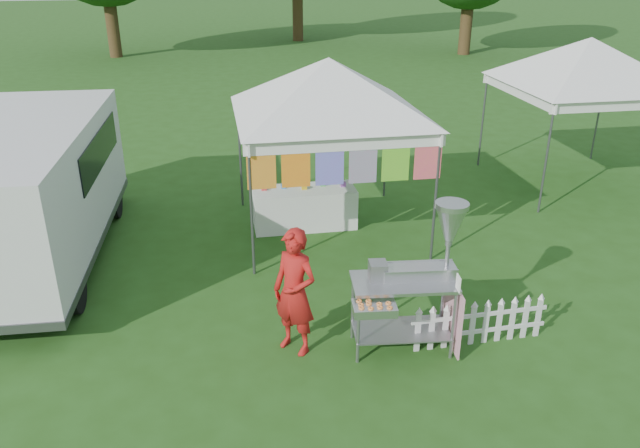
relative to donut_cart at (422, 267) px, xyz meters
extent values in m
plane|color=#234C15|center=(-0.43, 0.21, -1.13)|extent=(120.00, 120.00, 0.00)
cylinder|color=#59595E|center=(-1.85, 2.29, -0.08)|extent=(0.04, 0.04, 2.10)
cylinder|color=#59595E|center=(0.99, 2.29, -0.08)|extent=(0.04, 0.04, 2.10)
cylinder|color=#59595E|center=(-1.85, 5.13, -0.08)|extent=(0.04, 0.04, 2.10)
cylinder|color=#59595E|center=(0.99, 5.13, -0.08)|extent=(0.04, 0.04, 2.10)
cube|color=white|center=(-0.43, 2.29, 0.87)|extent=(3.00, 0.03, 0.22)
cube|color=white|center=(-0.43, 5.13, 0.87)|extent=(3.00, 0.03, 0.22)
pyramid|color=white|center=(-0.43, 3.71, 1.87)|extent=(4.24, 4.24, 0.90)
cylinder|color=#59595E|center=(-0.43, 2.29, 0.95)|extent=(3.00, 0.03, 0.03)
cube|color=red|center=(-1.68, 2.29, 0.60)|extent=(0.42, 0.01, 0.70)
cube|color=red|center=(-1.18, 2.29, 0.60)|extent=(0.42, 0.01, 0.70)
cube|color=purple|center=(-0.68, 2.29, 0.60)|extent=(0.42, 0.01, 0.70)
cube|color=#30B79A|center=(-0.18, 2.29, 0.60)|extent=(0.42, 0.01, 0.70)
cube|color=green|center=(0.32, 2.29, 0.60)|extent=(0.42, 0.01, 0.70)
cube|color=#DA1B8A|center=(0.82, 2.29, 0.60)|extent=(0.42, 0.01, 0.70)
cylinder|color=#59595E|center=(3.65, 3.79, -0.08)|extent=(0.04, 0.04, 2.10)
cylinder|color=#59595E|center=(3.65, 6.63, -0.08)|extent=(0.04, 0.04, 2.10)
cylinder|color=#59595E|center=(6.49, 6.63, -0.08)|extent=(0.04, 0.04, 2.10)
cube|color=white|center=(5.07, 3.79, 0.87)|extent=(3.00, 0.03, 0.22)
cube|color=white|center=(5.07, 6.63, 0.87)|extent=(3.00, 0.03, 0.22)
pyramid|color=white|center=(5.07, 5.21, 1.87)|extent=(4.24, 4.24, 0.90)
cylinder|color=#59595E|center=(5.07, 3.79, 0.95)|extent=(3.00, 0.03, 0.03)
cylinder|color=#372814|center=(-6.43, 24.21, 0.85)|extent=(0.56, 0.56, 3.96)
cylinder|color=#372814|center=(9.57, 22.21, 0.63)|extent=(0.56, 0.56, 3.52)
cylinder|color=gray|center=(-0.80, -0.18, -0.66)|extent=(0.05, 0.05, 0.93)
cylinder|color=gray|center=(0.34, -0.29, -0.66)|extent=(0.05, 0.05, 0.93)
cylinder|color=gray|center=(-0.74, 0.34, -0.66)|extent=(0.05, 0.05, 0.93)
cylinder|color=gray|center=(0.39, 0.23, -0.66)|extent=(0.05, 0.05, 0.93)
cube|color=gray|center=(-0.20, 0.03, -0.87)|extent=(1.23, 0.70, 0.02)
cube|color=#B7B7BC|center=(-0.20, 0.03, -0.20)|extent=(1.30, 0.74, 0.04)
cube|color=#B7B7BC|center=(-0.01, 0.06, -0.10)|extent=(0.90, 0.34, 0.16)
cube|color=gray|center=(-0.51, 0.11, -0.06)|extent=(0.23, 0.25, 0.23)
cylinder|color=gray|center=(0.32, 0.03, 0.27)|extent=(0.06, 0.06, 0.93)
cone|color=#B7B7BC|center=(0.32, 0.03, 0.53)|extent=(0.41, 0.41, 0.41)
cylinder|color=#B7B7BC|center=(0.32, 0.03, 0.76)|extent=(0.43, 0.43, 0.06)
cube|color=#B7B7BC|center=(-0.65, -0.32, -0.30)|extent=(0.53, 0.36, 0.10)
cube|color=#D08C9D|center=(0.43, -0.03, -0.66)|extent=(0.10, 0.78, 0.84)
cube|color=white|center=(0.34, -0.32, -0.07)|extent=(0.03, 0.15, 0.19)
imported|color=#AF1715|center=(-1.49, 0.23, -0.32)|extent=(0.69, 0.69, 1.62)
cube|color=silver|center=(-5.21, 3.33, 0.14)|extent=(2.28, 5.27, 1.82)
cube|color=#59595E|center=(-5.21, 3.33, -0.77)|extent=(2.30, 5.33, 0.12)
cube|color=silver|center=(-5.12, 5.56, -0.30)|extent=(2.00, 0.80, 0.94)
cube|color=black|center=(-4.14, 3.91, 0.48)|extent=(0.13, 2.86, 0.57)
cube|color=black|center=(-5.11, 5.95, 0.48)|extent=(1.77, 0.10, 0.57)
cylinder|color=black|center=(-4.36, 1.63, -0.78)|extent=(0.26, 0.71, 0.71)
cylinder|color=black|center=(-6.06, 5.03, -0.78)|extent=(0.26, 0.71, 0.71)
cylinder|color=black|center=(-4.23, 4.95, -0.78)|extent=(0.26, 0.71, 0.71)
cube|color=silver|center=(-0.02, -0.09, -0.85)|extent=(0.07, 0.02, 0.56)
cube|color=silver|center=(0.16, -0.08, -0.85)|extent=(0.07, 0.02, 0.56)
cube|color=silver|center=(0.34, -0.07, -0.85)|extent=(0.07, 0.02, 0.56)
cube|color=silver|center=(0.52, -0.07, -0.85)|extent=(0.07, 0.02, 0.56)
cube|color=silver|center=(0.70, -0.06, -0.85)|extent=(0.07, 0.02, 0.56)
cube|color=silver|center=(0.88, -0.06, -0.85)|extent=(0.07, 0.02, 0.56)
cube|color=silver|center=(1.06, -0.05, -0.85)|extent=(0.07, 0.02, 0.56)
cube|color=silver|center=(1.24, -0.05, -0.85)|extent=(0.07, 0.02, 0.56)
cube|color=silver|center=(1.42, -0.04, -0.85)|extent=(0.07, 0.02, 0.56)
cube|color=silver|center=(1.60, -0.03, -0.85)|extent=(0.07, 0.02, 0.56)
cube|color=silver|center=(0.79, -0.06, -0.95)|extent=(1.80, 0.08, 0.05)
cube|color=silver|center=(0.79, -0.06, -0.71)|extent=(1.80, 0.08, 0.05)
cube|color=white|center=(-0.81, 3.93, -0.77)|extent=(1.80, 0.70, 0.71)
camera|label=1|loc=(-2.33, -6.22, 3.46)|focal=35.00mm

